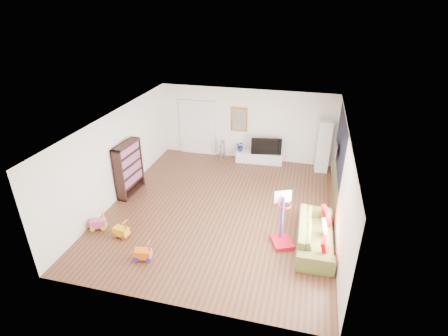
% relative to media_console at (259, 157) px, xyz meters
% --- Properties ---
extents(floor, '(6.50, 7.50, 0.00)m').
position_rel_media_console_xyz_m(floor, '(-0.61, -3.44, -0.20)').
color(floor, brown).
rests_on(floor, ground).
extents(ceiling, '(6.50, 7.50, 0.00)m').
position_rel_media_console_xyz_m(ceiling, '(-0.61, -3.44, 2.50)').
color(ceiling, white).
rests_on(ceiling, ground).
extents(wall_back, '(6.50, 0.00, 2.70)m').
position_rel_media_console_xyz_m(wall_back, '(-0.61, 0.31, 1.15)').
color(wall_back, white).
rests_on(wall_back, ground).
extents(wall_front, '(6.50, 0.00, 2.70)m').
position_rel_media_console_xyz_m(wall_front, '(-0.61, -7.19, 1.15)').
color(wall_front, silver).
rests_on(wall_front, ground).
extents(wall_left, '(0.00, 7.50, 2.70)m').
position_rel_media_console_xyz_m(wall_left, '(-3.86, -3.44, 1.15)').
color(wall_left, white).
rests_on(wall_left, ground).
extents(wall_right, '(0.00, 7.50, 2.70)m').
position_rel_media_console_xyz_m(wall_right, '(2.64, -3.44, 1.15)').
color(wall_right, white).
rests_on(wall_right, ground).
extents(navy_accent, '(0.01, 3.20, 1.70)m').
position_rel_media_console_xyz_m(navy_accent, '(2.63, -2.04, 1.65)').
color(navy_accent, black).
rests_on(navy_accent, wall_right).
extents(olive_wainscot, '(0.01, 3.20, 1.00)m').
position_rel_media_console_xyz_m(olive_wainscot, '(2.63, -2.04, 0.30)').
color(olive_wainscot, brown).
rests_on(olive_wainscot, wall_right).
extents(doorway, '(1.45, 0.06, 2.10)m').
position_rel_media_console_xyz_m(doorway, '(-2.51, 0.27, 0.85)').
color(doorway, white).
rests_on(doorway, ground).
extents(painting_back, '(0.62, 0.06, 0.92)m').
position_rel_media_console_xyz_m(painting_back, '(-0.86, 0.27, 1.35)').
color(painting_back, gold).
rests_on(painting_back, wall_back).
extents(artwork_right, '(0.04, 0.56, 0.46)m').
position_rel_media_console_xyz_m(artwork_right, '(2.56, -1.84, 1.35)').
color(artwork_right, '#7F3F8C').
rests_on(artwork_right, wall_right).
extents(media_console, '(1.76, 0.53, 0.40)m').
position_rel_media_console_xyz_m(media_console, '(0.00, 0.00, 0.00)').
color(media_console, silver).
rests_on(media_console, ground).
extents(tall_cabinet, '(0.47, 0.47, 1.87)m').
position_rel_media_console_xyz_m(tall_cabinet, '(2.26, -0.13, 0.73)').
color(tall_cabinet, white).
rests_on(tall_cabinet, ground).
extents(bookshelf, '(0.38, 1.18, 1.70)m').
position_rel_media_console_xyz_m(bookshelf, '(-3.62, -3.24, 0.65)').
color(bookshelf, black).
rests_on(bookshelf, ground).
extents(sofa, '(0.92, 2.27, 0.66)m').
position_rel_media_console_xyz_m(sofa, '(2.13, -4.49, 0.13)').
color(sofa, olive).
rests_on(sofa, ground).
extents(basketball_hoop, '(0.70, 0.75, 1.45)m').
position_rel_media_console_xyz_m(basketball_hoop, '(1.33, -4.66, 0.52)').
color(basketball_hoop, red).
rests_on(basketball_hoop, ground).
extents(ride_on_yellow, '(0.42, 0.30, 0.52)m').
position_rel_media_console_xyz_m(ride_on_yellow, '(-2.79, -5.39, 0.06)').
color(ride_on_yellow, gold).
rests_on(ride_on_yellow, ground).
extents(ride_on_orange, '(0.43, 0.31, 0.52)m').
position_rel_media_console_xyz_m(ride_on_orange, '(-1.84, -6.06, 0.06)').
color(ride_on_orange, orange).
rests_on(ride_on_orange, ground).
extents(ride_on_pink, '(0.47, 0.38, 0.54)m').
position_rel_media_console_xyz_m(ride_on_pink, '(-3.57, -5.22, 0.07)').
color(ride_on_pink, '#D14D7E').
rests_on(ride_on_pink, ground).
extents(child, '(0.37, 0.36, 0.86)m').
position_rel_media_console_xyz_m(child, '(-1.40, -0.16, 0.23)').
color(child, slate).
rests_on(child, ground).
extents(tv, '(1.12, 0.32, 0.64)m').
position_rel_media_console_xyz_m(tv, '(0.24, -0.01, 0.52)').
color(tv, black).
rests_on(tv, media_console).
extents(vase_plant, '(0.41, 0.37, 0.40)m').
position_rel_media_console_xyz_m(vase_plant, '(-0.72, -0.02, 0.40)').
color(vase_plant, navy).
rests_on(vase_plant, media_console).
extents(pillow_left, '(0.16, 0.39, 0.37)m').
position_rel_media_console_xyz_m(pillow_left, '(2.34, -5.17, 0.32)').
color(pillow_left, '#BA0306').
rests_on(pillow_left, sofa).
extents(pillow_center, '(0.12, 0.38, 0.38)m').
position_rel_media_console_xyz_m(pillow_center, '(2.34, -4.45, 0.32)').
color(pillow_center, silver).
rests_on(pillow_center, sofa).
extents(pillow_right, '(0.22, 0.43, 0.42)m').
position_rel_media_console_xyz_m(pillow_right, '(2.38, -3.83, 0.32)').
color(pillow_right, red).
rests_on(pillow_right, sofa).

